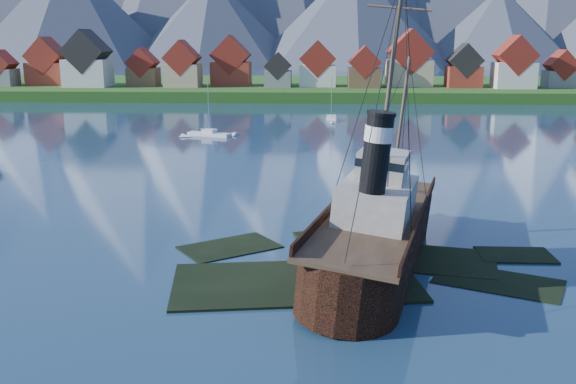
{
  "coord_description": "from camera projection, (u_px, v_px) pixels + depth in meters",
  "views": [
    {
      "loc": [
        -1.43,
        -46.3,
        17.64
      ],
      "look_at": [
        -3.96,
        6.0,
        5.0
      ],
      "focal_mm": 40.0,
      "sensor_mm": 36.0,
      "label": 1
    }
  ],
  "objects": [
    {
      "name": "ground",
      "position": [
        336.0,
        274.0,
        49.03
      ],
      "size": [
        1400.0,
        1400.0,
        0.0
      ],
      "primitive_type": "plane",
      "color": "#1C374F",
      "rests_on": "ground"
    },
    {
      "name": "shoal",
      "position": [
        357.0,
        269.0,
        51.12
      ],
      "size": [
        31.71,
        21.24,
        1.14
      ],
      "color": "black",
      "rests_on": "ground"
    },
    {
      "name": "shore_bank",
      "position": [
        323.0,
        92.0,
        214.09
      ],
      "size": [
        600.0,
        80.0,
        3.2
      ],
      "primitive_type": "cube",
      "color": "#264D16",
      "rests_on": "ground"
    },
    {
      "name": "seawall",
      "position": [
        324.0,
        103.0,
        177.2
      ],
      "size": [
        600.0,
        2.5,
        2.0
      ],
      "primitive_type": "cube",
      "color": "#3F3D38",
      "rests_on": "ground"
    },
    {
      "name": "town",
      "position": [
        216.0,
        67.0,
        196.23
      ],
      "size": [
        250.96,
        16.69,
        17.3
      ],
      "color": "maroon",
      "rests_on": "ground"
    },
    {
      "name": "tugboat_wreck",
      "position": [
        371.0,
        226.0,
        51.33
      ],
      "size": [
        6.83,
        29.43,
        23.32
      ],
      "rotation": [
        0.0,
        0.09,
        -0.25
      ],
      "color": "black",
      "rests_on": "ground"
    },
    {
      "name": "sailboat_c",
      "position": [
        209.0,
        135.0,
        117.72
      ],
      "size": [
        8.47,
        4.85,
        10.66
      ],
      "rotation": [
        0.0,
        0.0,
        1.21
      ],
      "color": "silver",
      "rests_on": "ground"
    },
    {
      "name": "sailboat_e",
      "position": [
        331.0,
        120.0,
        139.37
      ],
      "size": [
        2.35,
        8.71,
        10.05
      ],
      "rotation": [
        0.0,
        0.0,
        -0.02
      ],
      "color": "silver",
      "rests_on": "ground"
    }
  ]
}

